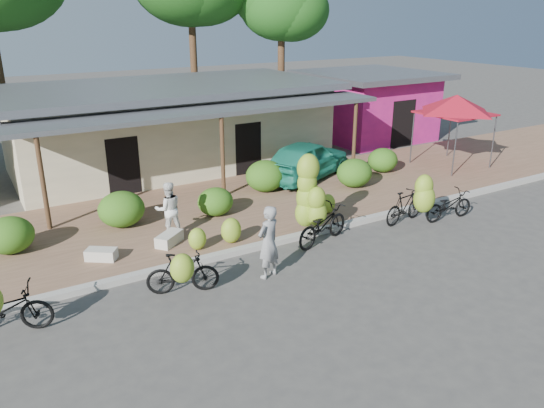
{
  "coord_description": "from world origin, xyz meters",
  "views": [
    {
      "loc": [
        -7.37,
        -9.38,
        6.02
      ],
      "look_at": [
        -0.54,
        2.01,
        1.2
      ],
      "focal_mm": 35.0,
      "sensor_mm": 36.0,
      "label": 1
    }
  ],
  "objects_px": {
    "bike_far_right": "(449,205)",
    "bystander": "(168,209)",
    "bike_left": "(183,272)",
    "vendor": "(268,242)",
    "tree_near_right": "(277,4)",
    "sack_far": "(101,254)",
    "bike_far_left": "(0,308)",
    "teal_van": "(306,159)",
    "red_canopy": "(456,104)",
    "sack_near": "(169,239)",
    "bike_center": "(316,210)",
    "bike_right": "(412,202)"
  },
  "relations": [
    {
      "from": "bike_right",
      "to": "bystander",
      "type": "bearing_deg",
      "value": 58.89
    },
    {
      "from": "sack_near",
      "to": "bike_far_right",
      "type": "bearing_deg",
      "value": -16.58
    },
    {
      "from": "bike_left",
      "to": "vendor",
      "type": "xyz_separation_m",
      "value": [
        2.09,
        -0.22,
        0.34
      ]
    },
    {
      "from": "red_canopy",
      "to": "sack_near",
      "type": "relative_size",
      "value": 4.12
    },
    {
      "from": "vendor",
      "to": "bystander",
      "type": "xyz_separation_m",
      "value": [
        -1.22,
        3.37,
        -0.01
      ]
    },
    {
      "from": "vendor",
      "to": "bike_right",
      "type": "bearing_deg",
      "value": 168.15
    },
    {
      "from": "bike_left",
      "to": "bike_right",
      "type": "bearing_deg",
      "value": -66.0
    },
    {
      "from": "sack_far",
      "to": "vendor",
      "type": "xyz_separation_m",
      "value": [
        3.28,
        -2.76,
        0.64
      ]
    },
    {
      "from": "bike_left",
      "to": "bike_right",
      "type": "height_order",
      "value": "bike_right"
    },
    {
      "from": "red_canopy",
      "to": "bike_far_right",
      "type": "xyz_separation_m",
      "value": [
        -4.53,
        -3.97,
        -2.15
      ]
    },
    {
      "from": "bike_far_left",
      "to": "bike_right",
      "type": "xyz_separation_m",
      "value": [
        11.08,
        0.07,
        0.15
      ]
    },
    {
      "from": "bike_far_right",
      "to": "bystander",
      "type": "xyz_separation_m",
      "value": [
        -7.86,
        2.99,
        0.43
      ]
    },
    {
      "from": "bike_far_right",
      "to": "teal_van",
      "type": "relative_size",
      "value": 0.42
    },
    {
      "from": "bike_far_right",
      "to": "vendor",
      "type": "distance_m",
      "value": 6.66
    },
    {
      "from": "bike_far_right",
      "to": "teal_van",
      "type": "bearing_deg",
      "value": 19.29
    },
    {
      "from": "bike_left",
      "to": "vendor",
      "type": "relative_size",
      "value": 0.94
    },
    {
      "from": "bike_center",
      "to": "sack_far",
      "type": "distance_m",
      "value": 5.76
    },
    {
      "from": "bike_center",
      "to": "bike_right",
      "type": "height_order",
      "value": "bike_center"
    },
    {
      "from": "sack_far",
      "to": "bike_far_left",
      "type": "bearing_deg",
      "value": -138.64
    },
    {
      "from": "teal_van",
      "to": "sack_far",
      "type": "bearing_deg",
      "value": 85.69
    },
    {
      "from": "vendor",
      "to": "teal_van",
      "type": "distance_m",
      "value": 7.81
    },
    {
      "from": "bike_center",
      "to": "vendor",
      "type": "xyz_separation_m",
      "value": [
        -2.22,
        -1.18,
        -0.01
      ]
    },
    {
      "from": "tree_near_right",
      "to": "teal_van",
      "type": "height_order",
      "value": "tree_near_right"
    },
    {
      "from": "bike_left",
      "to": "sack_near",
      "type": "xyz_separation_m",
      "value": [
        0.64,
        2.57,
        -0.3
      ]
    },
    {
      "from": "tree_near_right",
      "to": "sack_far",
      "type": "distance_m",
      "value": 17.72
    },
    {
      "from": "bike_left",
      "to": "vendor",
      "type": "bearing_deg",
      "value": -75.42
    },
    {
      "from": "red_canopy",
      "to": "sack_far",
      "type": "height_order",
      "value": "red_canopy"
    },
    {
      "from": "bike_left",
      "to": "bike_center",
      "type": "xyz_separation_m",
      "value": [
        4.31,
        0.96,
        0.34
      ]
    },
    {
      "from": "bystander",
      "to": "bike_far_left",
      "type": "bearing_deg",
      "value": 39.43
    },
    {
      "from": "bike_right",
      "to": "bystander",
      "type": "relative_size",
      "value": 1.12
    },
    {
      "from": "bike_far_right",
      "to": "sack_far",
      "type": "distance_m",
      "value": 10.2
    },
    {
      "from": "bike_center",
      "to": "bike_far_right",
      "type": "xyz_separation_m",
      "value": [
        4.42,
        -0.8,
        -0.45
      ]
    },
    {
      "from": "sack_far",
      "to": "sack_near",
      "type": "bearing_deg",
      "value": 1.02
    },
    {
      "from": "bike_left",
      "to": "bystander",
      "type": "height_order",
      "value": "bystander"
    },
    {
      "from": "bike_right",
      "to": "tree_near_right",
      "type": "bearing_deg",
      "value": -23.42
    },
    {
      "from": "bystander",
      "to": "bike_far_right",
      "type": "bearing_deg",
      "value": 167.08
    },
    {
      "from": "red_canopy",
      "to": "vendor",
      "type": "relative_size",
      "value": 1.94
    },
    {
      "from": "red_canopy",
      "to": "bike_far_right",
      "type": "bearing_deg",
      "value": -138.78
    },
    {
      "from": "bike_center",
      "to": "sack_near",
      "type": "height_order",
      "value": "bike_center"
    },
    {
      "from": "tree_near_right",
      "to": "bike_left",
      "type": "xyz_separation_m",
      "value": [
        -10.96,
        -13.9,
        -5.82
      ]
    },
    {
      "from": "sack_near",
      "to": "bystander",
      "type": "distance_m",
      "value": 0.88
    },
    {
      "from": "bike_far_left",
      "to": "sack_near",
      "type": "relative_size",
      "value": 2.38
    },
    {
      "from": "bike_center",
      "to": "sack_far",
      "type": "height_order",
      "value": "bike_center"
    },
    {
      "from": "tree_near_right",
      "to": "red_canopy",
      "type": "bearing_deg",
      "value": -76.74
    },
    {
      "from": "bike_far_left",
      "to": "red_canopy",
      "type": "bearing_deg",
      "value": -57.56
    },
    {
      "from": "red_canopy",
      "to": "bike_right",
      "type": "relative_size",
      "value": 2.01
    },
    {
      "from": "bike_center",
      "to": "bystander",
      "type": "height_order",
      "value": "bike_center"
    },
    {
      "from": "teal_van",
      "to": "red_canopy",
      "type": "bearing_deg",
      "value": -129.05
    },
    {
      "from": "teal_van",
      "to": "bike_center",
      "type": "bearing_deg",
      "value": 123.59
    },
    {
      "from": "red_canopy",
      "to": "bike_center",
      "type": "bearing_deg",
      "value": -160.51
    }
  ]
}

